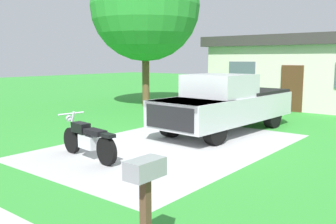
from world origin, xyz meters
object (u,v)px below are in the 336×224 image
neighbor_house (311,71)px  shade_tree (145,6)px  mailbox (145,183)px  motorcycle (88,139)px  pickup_truck (227,103)px

neighbor_house → shade_tree: bearing=-141.4°
mailbox → neighbor_house: (-3.33, 16.09, 0.81)m
shade_tree → mailbox: bearing=-48.0°
motorcycle → shade_tree: bearing=124.0°
motorcycle → mailbox: size_ratio=1.75×
neighbor_house → pickup_truck: bearing=-89.6°
motorcycle → neighbor_house: neighbor_house is taller
pickup_truck → mailbox: (3.26, -7.60, 0.03)m
motorcycle → mailbox: mailbox is taller
mailbox → shade_tree: (-9.82, 10.90, 3.96)m
pickup_truck → neighbor_house: size_ratio=0.60×
motorcycle → mailbox: (4.19, -2.56, 0.51)m
motorcycle → neighbor_house: (0.86, 13.52, 1.32)m
pickup_truck → shade_tree: 8.35m
shade_tree → pickup_truck: bearing=-26.8°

